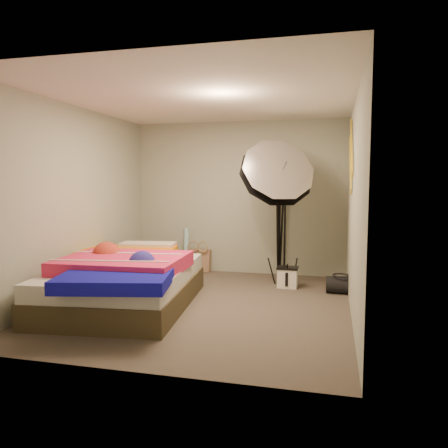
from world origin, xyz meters
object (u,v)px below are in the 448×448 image
(camera_case, at_px, (287,278))
(duffel_bag, at_px, (341,285))
(wrapping_roll, at_px, (186,250))
(bed, at_px, (125,280))
(camera_tripod, at_px, (279,230))
(tote_bag, at_px, (199,260))
(photo_umbrella, at_px, (276,176))

(camera_case, distance_m, duffel_bag, 0.76)
(camera_case, bearing_deg, wrapping_roll, 158.03)
(bed, distance_m, camera_tripod, 2.74)
(tote_bag, bearing_deg, camera_tripod, 1.42)
(tote_bag, relative_size, photo_umbrella, 0.17)
(duffel_bag, distance_m, bed, 2.87)
(camera_case, relative_size, photo_umbrella, 0.12)
(camera_tripod, bearing_deg, photo_umbrella, -87.55)
(photo_umbrella, bearing_deg, bed, -139.65)
(tote_bag, height_order, photo_umbrella, photo_umbrella)
(duffel_bag, bearing_deg, bed, -151.80)
(duffel_bag, distance_m, photo_umbrella, 1.76)
(tote_bag, bearing_deg, photo_umbrella, -27.06)
(wrapping_roll, bearing_deg, tote_bag, 0.00)
(duffel_bag, bearing_deg, camera_tripod, 138.52)
(wrapping_roll, bearing_deg, camera_tripod, -0.91)
(wrapping_roll, height_order, photo_umbrella, photo_umbrella)
(wrapping_roll, height_order, camera_case, wrapping_roll)
(tote_bag, bearing_deg, duffel_bag, -19.77)
(camera_case, bearing_deg, bed, -141.10)
(wrapping_roll, height_order, duffel_bag, wrapping_roll)
(tote_bag, distance_m, duffel_bag, 2.49)
(photo_umbrella, bearing_deg, camera_tripod, 92.45)
(duffel_bag, bearing_deg, wrapping_roll, 162.01)
(wrapping_roll, xyz_separation_m, camera_tripod, (1.58, -0.03, 0.38))
(wrapping_roll, bearing_deg, bed, -91.01)
(bed, xyz_separation_m, photo_umbrella, (1.65, 1.40, 1.28))
(wrapping_roll, relative_size, duffel_bag, 1.91)
(wrapping_roll, relative_size, bed, 0.29)
(wrapping_roll, relative_size, camera_case, 2.62)
(photo_umbrella, bearing_deg, tote_bag, 150.46)
(camera_case, distance_m, photo_umbrella, 1.48)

